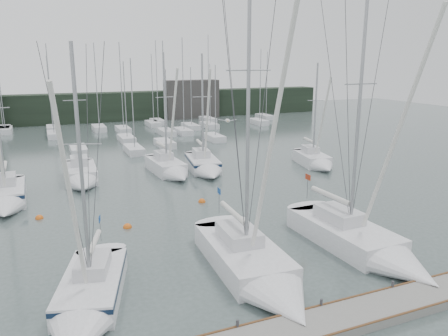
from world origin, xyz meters
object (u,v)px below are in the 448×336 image
Objects in this scene: sailboat_mid_a at (6,198)px; sailboat_mid_b at (81,177)px; sailboat_near_right at (370,248)px; buoy_c at (39,219)px; sailboat_mid_c at (171,170)px; buoy_b at (202,202)px; sailboat_mid_e at (317,162)px; sailboat_mid_d at (205,167)px; sailboat_near_left at (86,304)px; sailboat_near_center at (260,274)px; buoy_a at (127,228)px.

sailboat_mid_a reaches higher than sailboat_mid_b.
sailboat_near_right is 21.87m from buoy_c.
sailboat_mid_c reaches higher than buoy_b.
buoy_b is (-14.67, -5.93, -0.56)m from sailboat_mid_e.
sailboat_mid_c is 8.57m from buoy_b.
sailboat_mid_b is at bearing -175.86° from sailboat_mid_e.
sailboat_mid_b is 1.00× the size of sailboat_mid_d.
sailboat_near_center is (8.11, -0.58, 0.05)m from sailboat_near_left.
buoy_c is (-1.78, 13.53, -0.53)m from sailboat_near_left.
sailboat_mid_b is (-6.32, 21.97, 0.04)m from sailboat_near_center.
sailboat_near_left is 1.02× the size of sailboat_mid_d.
sailboat_near_left is 13.66m from buoy_c.
buoy_c is at bearing 138.79° from sailboat_near_right.
buoy_c is at bearing 113.56° from sailboat_near_left.
sailboat_near_center is 31.84× the size of buoy_c.
sailboat_near_center is 17.24m from buoy_c.
sailboat_near_left reaches higher than sailboat_mid_a.
buoy_a is at bearing -145.34° from sailboat_mid_e.
sailboat_near_center is 21.55m from sailboat_mid_a.
buoy_c is (2.20, -3.73, -0.63)m from sailboat_mid_a.
sailboat_near_center is at bearing -65.52° from buoy_a.
sailboat_mid_e is (22.77, -2.95, -0.06)m from sailboat_mid_b.
sailboat_mid_b is at bearing 98.37° from buoy_a.
sailboat_near_left is at bearing -92.22° from sailboat_mid_b.
buoy_b is (13.87, -4.75, -0.63)m from sailboat_mid_a.
sailboat_mid_b is at bearing -174.12° from sailboat_mid_d.
sailboat_near_right is 22.01m from sailboat_mid_c.
sailboat_mid_c reaches higher than sailboat_mid_a.
sailboat_near_left is 23.26m from sailboat_mid_c.
sailboat_mid_e is 26.80m from buoy_c.
sailboat_mid_c is at bearing -178.60° from sailboat_mid_e.
sailboat_near_right reaches higher than sailboat_mid_b.
sailboat_mid_a is 21.09× the size of buoy_a.
sailboat_mid_c is 13.23m from buoy_a.
sailboat_near_left is 1.02× the size of sailboat_mid_b.
sailboat_near_right is at bearing -55.84° from sailboat_mid_b.
sailboat_near_center is 30.93× the size of buoy_b.
sailboat_near_center reaches higher than sailboat_mid_a.
sailboat_mid_a is at bearing -168.22° from sailboat_mid_c.
sailboat_mid_e is (16.44, 19.02, -0.02)m from sailboat_near_center.
sailboat_near_left is 1.10× the size of sailboat_mid_e.
buoy_a is (-4.57, 10.04, -0.58)m from sailboat_near_center.
sailboat_mid_d is at bearing -8.10° from sailboat_mid_c.
sailboat_near_right is 1.32× the size of sailboat_mid_d.
sailboat_near_left reaches higher than sailboat_mid_c.
sailboat_near_center is 21.98m from sailboat_mid_d.
sailboat_near_right is 20.98m from sailboat_mid_e.
sailboat_mid_a is 22.17× the size of buoy_c.
sailboat_mid_e reaches higher than buoy_c.
sailboat_mid_b is 21.51× the size of buoy_b.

